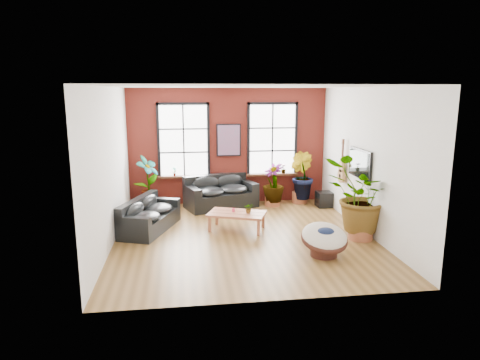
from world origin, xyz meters
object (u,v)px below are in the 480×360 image
object	(u,v)px
sofa_left	(148,216)
coffee_table	(237,215)
papasan_chair	(324,239)
sofa_back	(220,193)

from	to	relation	value
sofa_left	coffee_table	world-z (taller)	sofa_left
sofa_left	papasan_chair	bearing A→B (deg)	-100.14
papasan_chair	sofa_left	bearing A→B (deg)	146.43
coffee_table	sofa_left	bearing A→B (deg)	-166.70
sofa_back	sofa_left	bearing A→B (deg)	-154.50
sofa_back	coffee_table	xyz separation A→B (m)	(0.22, -2.22, -0.03)
coffee_table	papasan_chair	size ratio (longest dim) A/B	1.52
sofa_back	sofa_left	distance (m)	2.76
sofa_left	coffee_table	size ratio (longest dim) A/B	1.38
coffee_table	papasan_chair	distance (m)	2.53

